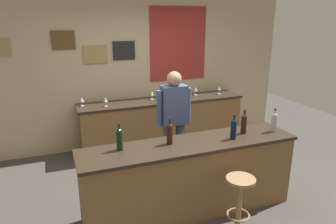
# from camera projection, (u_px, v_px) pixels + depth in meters

# --- Properties ---
(ground_plane) EXTENTS (10.00, 10.00, 0.00)m
(ground_plane) POSITION_uv_depth(u_px,v_px,m) (177.00, 194.00, 4.28)
(ground_plane) COLOR #423D38
(back_wall) EXTENTS (6.00, 0.09, 2.80)m
(back_wall) POSITION_uv_depth(u_px,v_px,m) (136.00, 69.00, 5.67)
(back_wall) COLOR tan
(back_wall) RESTS_ON ground_plane
(bar_counter) EXTENTS (2.64, 0.60, 0.92)m
(bar_counter) POSITION_uv_depth(u_px,v_px,m) (190.00, 178.00, 3.79)
(bar_counter) COLOR brown
(bar_counter) RESTS_ON ground_plane
(side_counter) EXTENTS (3.04, 0.56, 0.90)m
(side_counter) POSITION_uv_depth(u_px,v_px,m) (163.00, 123.00, 5.75)
(side_counter) COLOR brown
(side_counter) RESTS_ON ground_plane
(bartender) EXTENTS (0.52, 0.21, 1.62)m
(bartender) POSITION_uv_depth(u_px,v_px,m) (174.00, 119.00, 4.46)
(bartender) COLOR #384766
(bartender) RESTS_ON ground_plane
(bar_stool) EXTENTS (0.32, 0.32, 0.68)m
(bar_stool) POSITION_uv_depth(u_px,v_px,m) (240.00, 196.00, 3.40)
(bar_stool) COLOR olive
(bar_stool) RESTS_ON ground_plane
(wine_bottle_a) EXTENTS (0.07, 0.07, 0.31)m
(wine_bottle_a) POSITION_uv_depth(u_px,v_px,m) (120.00, 139.00, 3.42)
(wine_bottle_a) COLOR black
(wine_bottle_a) RESTS_ON bar_counter
(wine_bottle_b) EXTENTS (0.07, 0.07, 0.31)m
(wine_bottle_b) POSITION_uv_depth(u_px,v_px,m) (170.00, 133.00, 3.58)
(wine_bottle_b) COLOR black
(wine_bottle_b) RESTS_ON bar_counter
(wine_bottle_c) EXTENTS (0.07, 0.07, 0.31)m
(wine_bottle_c) POSITION_uv_depth(u_px,v_px,m) (234.00, 128.00, 3.73)
(wine_bottle_c) COLOR black
(wine_bottle_c) RESTS_ON bar_counter
(wine_bottle_d) EXTENTS (0.07, 0.07, 0.31)m
(wine_bottle_d) POSITION_uv_depth(u_px,v_px,m) (244.00, 123.00, 3.91)
(wine_bottle_d) COLOR black
(wine_bottle_d) RESTS_ON bar_counter
(wine_bottle_e) EXTENTS (0.07, 0.07, 0.31)m
(wine_bottle_e) POSITION_uv_depth(u_px,v_px,m) (274.00, 121.00, 3.97)
(wine_bottle_e) COLOR #999E99
(wine_bottle_e) RESTS_ON bar_counter
(wine_glass_a) EXTENTS (0.07, 0.07, 0.16)m
(wine_glass_a) POSITION_uv_depth(u_px,v_px,m) (82.00, 100.00, 5.19)
(wine_glass_a) COLOR silver
(wine_glass_a) RESTS_ON side_counter
(wine_glass_b) EXTENTS (0.07, 0.07, 0.16)m
(wine_glass_b) POSITION_uv_depth(u_px,v_px,m) (105.00, 100.00, 5.17)
(wine_glass_b) COLOR silver
(wine_glass_b) RESTS_ON side_counter
(wine_glass_c) EXTENTS (0.07, 0.07, 0.16)m
(wine_glass_c) POSITION_uv_depth(u_px,v_px,m) (152.00, 93.00, 5.61)
(wine_glass_c) COLOR silver
(wine_glass_c) RESTS_ON side_counter
(wine_glass_d) EXTENTS (0.07, 0.07, 0.16)m
(wine_glass_d) POSITION_uv_depth(u_px,v_px,m) (196.00, 89.00, 5.92)
(wine_glass_d) COLOR silver
(wine_glass_d) RESTS_ON side_counter
(wine_glass_e) EXTENTS (0.07, 0.07, 0.16)m
(wine_glass_e) POSITION_uv_depth(u_px,v_px,m) (219.00, 88.00, 6.00)
(wine_glass_e) COLOR silver
(wine_glass_e) RESTS_ON side_counter
(coffee_mug) EXTENTS (0.12, 0.08, 0.09)m
(coffee_mug) POSITION_uv_depth(u_px,v_px,m) (164.00, 97.00, 5.64)
(coffee_mug) COLOR #B2332D
(coffee_mug) RESTS_ON side_counter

